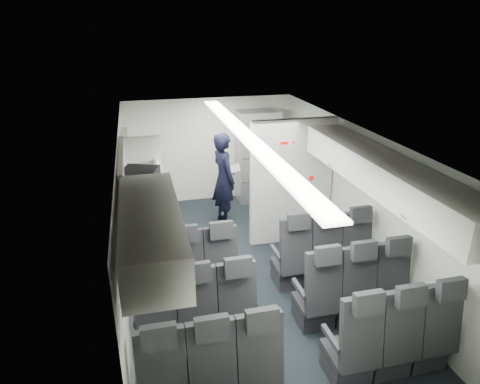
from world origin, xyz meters
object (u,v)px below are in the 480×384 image
seat_row_front (256,266)px  boarding_door (130,187)px  flight_attendant (224,179)px  seat_row_rear (305,359)px  galley_unit (258,156)px  seat_row_mid (277,305)px  carry_on_bag (141,177)px

seat_row_front → boarding_door: size_ratio=1.79×
boarding_door → flight_attendant: bearing=7.3°
seat_row_rear → galley_unit: size_ratio=1.75×
seat_row_rear → flight_attendant: size_ratio=1.92×
flight_attendant → boarding_door: bearing=83.9°
boarding_door → seat_row_rear: bearing=-67.1°
seat_row_front → flight_attendant: flight_attendant is taller
seat_row_front → flight_attendant: bearing=89.2°
seat_row_mid → seat_row_front: bearing=90.0°
carry_on_bag → seat_row_rear: bearing=-33.8°
galley_unit → carry_on_bag: carry_on_bag is taller
seat_row_front → galley_unit: 3.43m
boarding_door → seat_row_front: bearing=-51.8°
boarding_door → carry_on_bag: (0.20, -1.92, 0.83)m
flight_attendant → carry_on_bag: size_ratio=4.22×
seat_row_rear → boarding_door: boarding_door is taller
seat_row_rear → carry_on_bag: carry_on_bag is taller
seat_row_rear → carry_on_bag: size_ratio=8.07×
seat_row_rear → flight_attendant: (0.03, 4.10, 0.47)m
flight_attendant → carry_on_bag: (-1.47, -2.13, 0.91)m
galley_unit → seat_row_front: bearing=-106.3°
seat_row_mid → seat_row_rear: same height
boarding_door → flight_attendant: boarding_door is taller
galley_unit → flight_attendant: bearing=-133.8°
galley_unit → boarding_door: bearing=-155.7°
seat_row_mid → seat_row_rear: size_ratio=1.00×
seat_row_front → carry_on_bag: size_ratio=8.07×
galley_unit → carry_on_bag: bearing=-127.8°
seat_row_mid → boarding_door: (-1.64, 2.99, 0.55)m
boarding_door → carry_on_bag: size_ratio=4.51×
seat_row_front → boarding_door: (-1.64, 2.09, 0.55)m
flight_attendant → galley_unit: bearing=-57.2°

